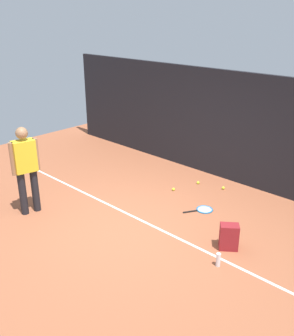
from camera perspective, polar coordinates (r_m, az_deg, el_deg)
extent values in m
plane|color=#9E5638|center=(7.10, -2.24, -8.39)|extent=(12.00, 12.00, 0.00)
cube|color=black|center=(8.80, 11.78, 6.03)|extent=(10.00, 0.10, 2.46)
cube|color=white|center=(7.24, -0.94, -7.71)|extent=(9.00, 0.05, 0.00)
cylinder|color=black|center=(7.70, -16.21, -3.19)|extent=(0.14, 0.14, 0.85)
cylinder|color=black|center=(7.64, -17.90, -3.60)|extent=(0.14, 0.14, 0.85)
cube|color=yellow|center=(7.40, -17.67, 1.68)|extent=(0.30, 0.44, 0.60)
sphere|color=#9E704C|center=(7.26, -18.07, 4.93)|extent=(0.22, 0.22, 0.22)
cylinder|color=#9E704C|center=(7.46, -16.07, 1.96)|extent=(0.09, 0.09, 0.62)
cylinder|color=#9E704C|center=(7.35, -19.28, 1.25)|extent=(0.09, 0.09, 0.62)
cylinder|color=black|center=(7.55, 6.43, -6.42)|extent=(0.18, 0.27, 0.03)
torus|color=#1E72BF|center=(7.66, 8.52, -6.09)|extent=(0.44, 0.44, 0.02)
cylinder|color=#B2B2B2|center=(7.66, 8.52, -6.09)|extent=(0.38, 0.38, 0.00)
cube|color=maroon|center=(6.47, 12.03, -9.93)|extent=(0.36, 0.34, 0.44)
cube|color=maroon|center=(6.63, 11.85, -9.87)|extent=(0.22, 0.20, 0.20)
sphere|color=#CCE033|center=(8.74, 7.58, -2.16)|extent=(0.07, 0.07, 0.07)
sphere|color=#CCE033|center=(8.58, 11.22, -2.91)|extent=(0.07, 0.07, 0.07)
sphere|color=#CCE033|center=(8.37, 3.93, -3.15)|extent=(0.07, 0.07, 0.07)
cylinder|color=white|center=(6.10, 10.50, -13.21)|extent=(0.07, 0.07, 0.22)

